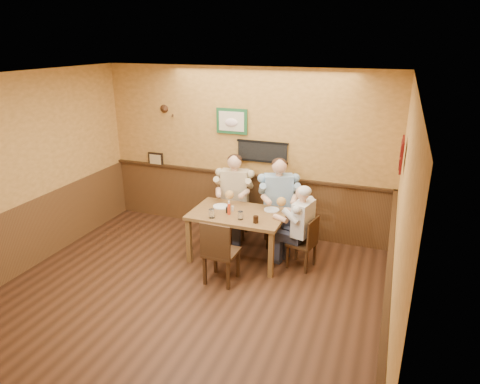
# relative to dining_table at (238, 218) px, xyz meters

# --- Properties ---
(room) EXTENTS (5.02, 5.03, 2.81)m
(room) POSITION_rel_dining_table_xyz_m (-0.15, -1.28, 1.03)
(room) COLOR #321B0F
(room) RESTS_ON ground
(dining_table) EXTENTS (1.40, 0.90, 0.75)m
(dining_table) POSITION_rel_dining_table_xyz_m (0.00, 0.00, 0.00)
(dining_table) COLOR brown
(dining_table) RESTS_ON ground
(chair_back_left) EXTENTS (0.48, 0.48, 0.91)m
(chair_back_left) POSITION_rel_dining_table_xyz_m (-0.32, 0.71, -0.20)
(chair_back_left) COLOR #3B2513
(chair_back_left) RESTS_ON ground
(chair_back_right) EXTENTS (0.55, 0.55, 0.92)m
(chair_back_right) POSITION_rel_dining_table_xyz_m (0.44, 0.64, -0.20)
(chair_back_right) COLOR #3B2513
(chair_back_right) RESTS_ON ground
(chair_right_end) EXTENTS (0.44, 0.44, 0.79)m
(chair_right_end) POSITION_rel_dining_table_xyz_m (0.98, 0.06, -0.26)
(chair_right_end) COLOR #3B2513
(chair_right_end) RESTS_ON ground
(chair_near_side) EXTENTS (0.44, 0.44, 0.93)m
(chair_near_side) POSITION_rel_dining_table_xyz_m (0.02, -0.72, -0.19)
(chair_near_side) COLOR #3B2513
(chair_near_side) RESTS_ON ground
(diner_tan_shirt) EXTENTS (0.69, 0.69, 1.30)m
(diner_tan_shirt) POSITION_rel_dining_table_xyz_m (-0.32, 0.71, -0.01)
(diner_tan_shirt) COLOR beige
(diner_tan_shirt) RESTS_ON ground
(diner_blue_polo) EXTENTS (0.79, 0.79, 1.32)m
(diner_blue_polo) POSITION_rel_dining_table_xyz_m (0.44, 0.64, 0.00)
(diner_blue_polo) COLOR #83A5C4
(diner_blue_polo) RESTS_ON ground
(diner_white_elder) EXTENTS (0.63, 0.63, 1.13)m
(diner_white_elder) POSITION_rel_dining_table_xyz_m (0.98, 0.06, -0.09)
(diner_white_elder) COLOR silver
(diner_white_elder) RESTS_ON ground
(water_glass_left) EXTENTS (0.11, 0.11, 0.13)m
(water_glass_left) POSITION_rel_dining_table_xyz_m (-0.29, -0.32, 0.16)
(water_glass_left) COLOR white
(water_glass_left) RESTS_ON dining_table
(water_glass_mid) EXTENTS (0.10, 0.10, 0.12)m
(water_glass_mid) POSITION_rel_dining_table_xyz_m (0.12, -0.23, 0.15)
(water_glass_mid) COLOR silver
(water_glass_mid) RESTS_ON dining_table
(cola_tumbler) EXTENTS (0.10, 0.10, 0.10)m
(cola_tumbler) POSITION_rel_dining_table_xyz_m (0.37, -0.27, 0.14)
(cola_tumbler) COLOR black
(cola_tumbler) RESTS_ON dining_table
(hot_sauce_bottle) EXTENTS (0.05, 0.05, 0.19)m
(hot_sauce_bottle) POSITION_rel_dining_table_xyz_m (-0.10, -0.12, 0.19)
(hot_sauce_bottle) COLOR red
(hot_sauce_bottle) RESTS_ON dining_table
(salt_shaker) EXTENTS (0.04, 0.04, 0.08)m
(salt_shaker) POSITION_rel_dining_table_xyz_m (-0.10, 0.02, 0.13)
(salt_shaker) COLOR white
(salt_shaker) RESTS_ON dining_table
(pepper_shaker) EXTENTS (0.04, 0.04, 0.09)m
(pepper_shaker) POSITION_rel_dining_table_xyz_m (-0.15, -0.07, 0.14)
(pepper_shaker) COLOR black
(pepper_shaker) RESTS_ON dining_table
(plate_far_left) EXTENTS (0.26, 0.26, 0.02)m
(plate_far_left) POSITION_rel_dining_table_xyz_m (-0.33, 0.12, 0.10)
(plate_far_left) COLOR white
(plate_far_left) RESTS_ON dining_table
(plate_far_right) EXTENTS (0.25, 0.25, 0.02)m
(plate_far_right) POSITION_rel_dining_table_xyz_m (0.45, 0.26, 0.10)
(plate_far_right) COLOR white
(plate_far_right) RESTS_ON dining_table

